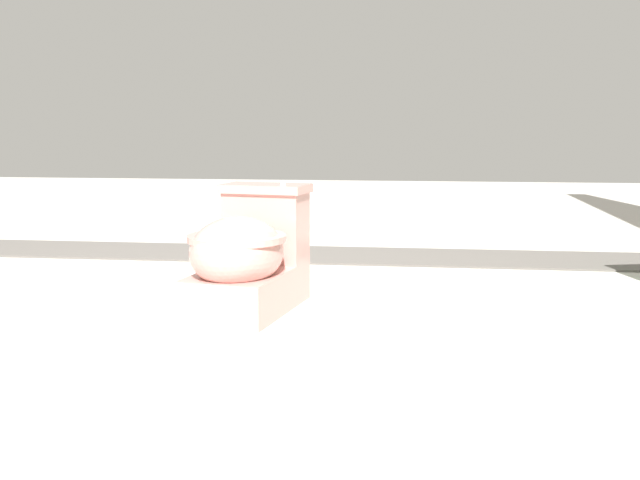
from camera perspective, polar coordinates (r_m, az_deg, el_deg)
ground_plane at (r=3.35m, az=-8.21°, el=-4.38°), size 14.00×14.00×0.00m
gravel_strip at (r=4.34m, az=2.10°, el=-1.19°), size 0.56×8.00×0.01m
toilet at (r=3.06m, az=-5.60°, el=-1.37°), size 0.69×0.48×0.52m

